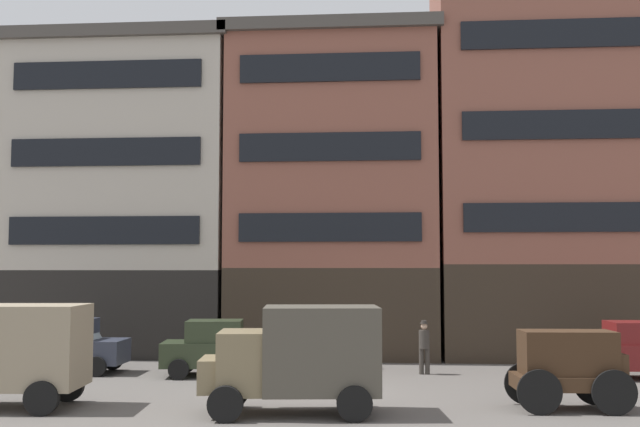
{
  "coord_description": "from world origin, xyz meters",
  "views": [
    {
      "loc": [
        1.72,
        -21.4,
        3.58
      ],
      "look_at": [
        -0.08,
        1.93,
        5.29
      ],
      "focal_mm": 41.47,
      "sensor_mm": 36.0,
      "label": 1
    }
  ],
  "objects_px": {
    "delivery_truck_far": "(4,352)",
    "pedestrian_officer": "(424,345)",
    "sedan_dark": "(218,348)",
    "sedan_light": "(70,346)",
    "cargo_wagon": "(570,364)",
    "delivery_truck_near": "(298,355)",
    "fire_hydrant_curbside": "(368,357)"
  },
  "relations": [
    {
      "from": "delivery_truck_near",
      "to": "sedan_dark",
      "type": "distance_m",
      "value": 7.0
    },
    {
      "from": "cargo_wagon",
      "to": "sedan_light",
      "type": "bearing_deg",
      "value": 160.72
    },
    {
      "from": "sedan_dark",
      "to": "pedestrian_officer",
      "type": "height_order",
      "value": "sedan_dark"
    },
    {
      "from": "delivery_truck_near",
      "to": "sedan_dark",
      "type": "height_order",
      "value": "delivery_truck_near"
    },
    {
      "from": "cargo_wagon",
      "to": "delivery_truck_near",
      "type": "bearing_deg",
      "value": -171.11
    },
    {
      "from": "sedan_dark",
      "to": "fire_hydrant_curbside",
      "type": "bearing_deg",
      "value": 22.77
    },
    {
      "from": "sedan_dark",
      "to": "sedan_light",
      "type": "distance_m",
      "value": 5.2
    },
    {
      "from": "pedestrian_officer",
      "to": "fire_hydrant_curbside",
      "type": "xyz_separation_m",
      "value": [
        -1.91,
        1.16,
        -0.55
      ]
    },
    {
      "from": "delivery_truck_near",
      "to": "sedan_light",
      "type": "relative_size",
      "value": 1.2
    },
    {
      "from": "cargo_wagon",
      "to": "sedan_dark",
      "type": "bearing_deg",
      "value": 153.35
    },
    {
      "from": "delivery_truck_far",
      "to": "pedestrian_officer",
      "type": "relative_size",
      "value": 2.49
    },
    {
      "from": "cargo_wagon",
      "to": "sedan_light",
      "type": "xyz_separation_m",
      "value": [
        -15.31,
        5.36,
        -0.23
      ]
    },
    {
      "from": "cargo_wagon",
      "to": "pedestrian_officer",
      "type": "xyz_separation_m",
      "value": [
        -3.28,
        5.99,
        -0.17
      ]
    },
    {
      "from": "sedan_light",
      "to": "pedestrian_officer",
      "type": "relative_size",
      "value": 2.09
    },
    {
      "from": "cargo_wagon",
      "to": "sedan_dark",
      "type": "distance_m",
      "value": 11.33
    },
    {
      "from": "sedan_dark",
      "to": "pedestrian_officer",
      "type": "bearing_deg",
      "value": 7.61
    },
    {
      "from": "cargo_wagon",
      "to": "sedan_dark",
      "type": "relative_size",
      "value": 0.77
    },
    {
      "from": "sedan_dark",
      "to": "pedestrian_officer",
      "type": "relative_size",
      "value": 2.15
    },
    {
      "from": "delivery_truck_far",
      "to": "sedan_dark",
      "type": "height_order",
      "value": "delivery_truck_far"
    },
    {
      "from": "delivery_truck_far",
      "to": "fire_hydrant_curbside",
      "type": "bearing_deg",
      "value": 41.22
    },
    {
      "from": "sedan_dark",
      "to": "delivery_truck_near",
      "type": "bearing_deg",
      "value": -61.65
    },
    {
      "from": "cargo_wagon",
      "to": "fire_hydrant_curbside",
      "type": "distance_m",
      "value": 8.86
    },
    {
      "from": "cargo_wagon",
      "to": "sedan_dark",
      "type": "xyz_separation_m",
      "value": [
        -10.12,
        5.08,
        -0.23
      ]
    },
    {
      "from": "delivery_truck_near",
      "to": "pedestrian_officer",
      "type": "height_order",
      "value": "delivery_truck_near"
    },
    {
      "from": "sedan_light",
      "to": "fire_hydrant_curbside",
      "type": "distance_m",
      "value": 10.3
    },
    {
      "from": "delivery_truck_far",
      "to": "pedestrian_officer",
      "type": "height_order",
      "value": "delivery_truck_far"
    },
    {
      "from": "cargo_wagon",
      "to": "sedan_light",
      "type": "relative_size",
      "value": 0.79
    },
    {
      "from": "cargo_wagon",
      "to": "fire_hydrant_curbside",
      "type": "bearing_deg",
      "value": 125.91
    },
    {
      "from": "fire_hydrant_curbside",
      "to": "sedan_light",
      "type": "bearing_deg",
      "value": -169.94
    },
    {
      "from": "delivery_truck_near",
      "to": "delivery_truck_far",
      "type": "height_order",
      "value": "same"
    },
    {
      "from": "cargo_wagon",
      "to": "delivery_truck_far",
      "type": "xyz_separation_m",
      "value": [
        -14.37,
        -0.9,
        0.28
      ]
    },
    {
      "from": "sedan_light",
      "to": "pedestrian_officer",
      "type": "bearing_deg",
      "value": 3.03
    }
  ]
}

